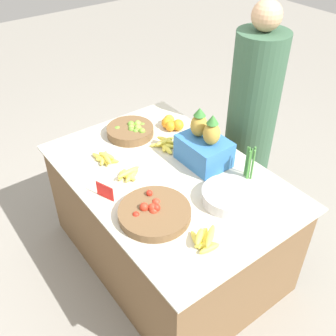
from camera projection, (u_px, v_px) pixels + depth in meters
ground_plane at (168, 255)px, 2.86m from camera, size 12.00×12.00×0.00m
market_table at (168, 218)px, 2.63m from camera, size 1.55×1.05×0.75m
lime_bowl at (131, 131)px, 2.73m from camera, size 0.32×0.32×0.09m
tomato_basket at (154, 212)px, 2.10m from camera, size 0.39×0.39×0.08m
orange_pile at (171, 123)px, 2.79m from camera, size 0.18×0.13×0.08m
metal_bowl at (229, 196)px, 2.19m from camera, size 0.31×0.31×0.07m
price_sign at (105, 191)px, 2.21m from camera, size 0.12×0.05×0.09m
produce_crate at (204, 146)px, 2.42m from camera, size 0.31×0.24×0.37m
veg_bundle at (249, 163)px, 2.32m from camera, size 0.06×0.07×0.21m
banana_bunch_middle_right at (105, 158)px, 2.49m from camera, size 0.20×0.14×0.06m
banana_bunch_front_center at (128, 174)px, 2.36m from camera, size 0.15×0.17×0.06m
banana_bunch_back_center at (166, 144)px, 2.62m from camera, size 0.19×0.19×0.06m
banana_bunch_middle_left at (205, 240)px, 1.95m from camera, size 0.17×0.18×0.06m
vendor_person at (251, 123)px, 2.90m from camera, size 0.36×0.36×1.61m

